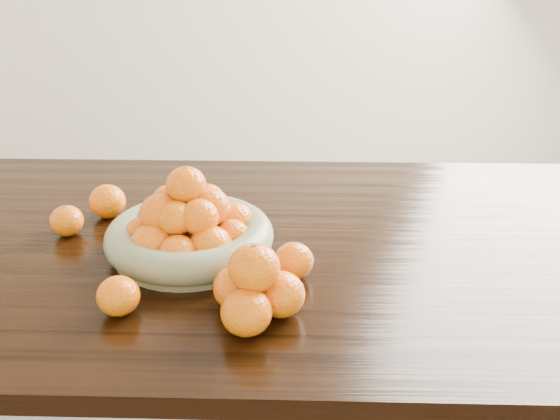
{
  "coord_description": "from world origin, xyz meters",
  "views": [
    {
      "loc": [
        -0.02,
        -1.2,
        1.36
      ],
      "look_at": [
        -0.05,
        -0.02,
        0.83
      ],
      "focal_mm": 40.0,
      "sensor_mm": 36.0,
      "label": 1
    }
  ],
  "objects_px": {
    "dining_table": "(303,276)",
    "loose_orange_0": "(67,221)",
    "fruit_bowl": "(189,229)",
    "orange_pyramid": "(255,290)"
  },
  "relations": [
    {
      "from": "orange_pyramid",
      "to": "loose_orange_0",
      "type": "bearing_deg",
      "value": 144.38
    },
    {
      "from": "fruit_bowl",
      "to": "loose_orange_0",
      "type": "height_order",
      "value": "fruit_bowl"
    },
    {
      "from": "fruit_bowl",
      "to": "orange_pyramid",
      "type": "distance_m",
      "value": 0.27
    },
    {
      "from": "dining_table",
      "to": "fruit_bowl",
      "type": "distance_m",
      "value": 0.28
    },
    {
      "from": "dining_table",
      "to": "loose_orange_0",
      "type": "relative_size",
      "value": 27.58
    },
    {
      "from": "dining_table",
      "to": "orange_pyramid",
      "type": "xyz_separation_m",
      "value": [
        -0.08,
        -0.29,
        0.14
      ]
    },
    {
      "from": "orange_pyramid",
      "to": "loose_orange_0",
      "type": "relative_size",
      "value": 2.23
    },
    {
      "from": "fruit_bowl",
      "to": "loose_orange_0",
      "type": "relative_size",
      "value": 4.73
    },
    {
      "from": "dining_table",
      "to": "fruit_bowl",
      "type": "bearing_deg",
      "value": -164.56
    },
    {
      "from": "dining_table",
      "to": "loose_orange_0",
      "type": "bearing_deg",
      "value": 178.61
    }
  ]
}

